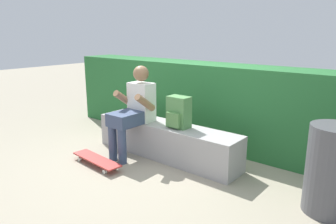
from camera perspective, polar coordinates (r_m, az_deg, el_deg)
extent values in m
plane|color=gray|center=(4.16, -3.02, -9.11)|extent=(24.00, 24.00, 0.00)
cube|color=#A09D9C|center=(4.28, -0.41, -5.11)|extent=(2.13, 0.44, 0.46)
cube|color=white|center=(4.34, -4.76, 1.83)|extent=(0.34, 0.22, 0.52)
sphere|color=#8C6647|center=(4.27, -4.86, 6.88)|extent=(0.21, 0.21, 0.21)
cube|color=#384766|center=(4.17, -7.68, -1.24)|extent=(0.32, 0.40, 0.17)
cylinder|color=#384766|center=(4.23, -9.86, -5.54)|extent=(0.11, 0.11, 0.46)
cylinder|color=#384766|center=(4.11, -8.21, -6.10)|extent=(0.11, 0.11, 0.46)
cylinder|color=#8C6647|center=(4.37, -7.93, 2.38)|extent=(0.09, 0.33, 0.27)
cylinder|color=#8C6647|center=(4.10, -4.12, 1.67)|extent=(0.09, 0.33, 0.27)
cube|color=#BC3833|center=(4.15, -12.66, -8.25)|extent=(0.81, 0.26, 0.02)
cylinder|color=silver|center=(4.00, -9.47, -9.83)|extent=(0.06, 0.04, 0.05)
cylinder|color=silver|center=(3.92, -11.25, -10.42)|extent=(0.06, 0.04, 0.05)
cylinder|color=silver|center=(4.43, -13.83, -7.61)|extent=(0.06, 0.04, 0.05)
cylinder|color=silver|center=(4.36, -15.50, -8.09)|extent=(0.06, 0.04, 0.05)
cube|color=#51894C|center=(4.02, 1.96, 0.01)|extent=(0.28, 0.18, 0.40)
cube|color=#548848|center=(3.96, 0.93, -1.43)|extent=(0.20, 0.05, 0.18)
cube|color=#276632|center=(4.91, 5.89, 1.80)|extent=(4.91, 0.63, 1.19)
cylinder|color=#4C4C51|center=(3.30, 27.36, -9.22)|extent=(0.47, 0.47, 0.84)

